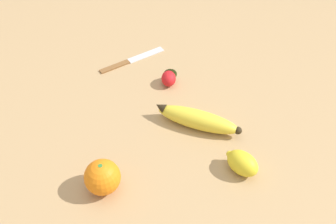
# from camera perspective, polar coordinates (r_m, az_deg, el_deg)

# --- Properties ---
(ground_plane) EXTENTS (3.00, 3.00, 0.00)m
(ground_plane) POSITION_cam_1_polar(r_m,az_deg,el_deg) (0.96, 0.51, 1.28)
(ground_plane) COLOR tan
(banana) EXTENTS (0.13, 0.20, 0.04)m
(banana) POSITION_cam_1_polar(r_m,az_deg,el_deg) (0.89, 4.23, -1.05)
(banana) COLOR yellow
(banana) RESTS_ON ground_plane
(orange) EXTENTS (0.07, 0.07, 0.07)m
(orange) POSITION_cam_1_polar(r_m,az_deg,el_deg) (0.78, -9.50, -9.30)
(orange) COLOR orange
(orange) RESTS_ON ground_plane
(strawberry) EXTENTS (0.05, 0.04, 0.04)m
(strawberry) POSITION_cam_1_polar(r_m,az_deg,el_deg) (1.00, 0.34, 5.03)
(strawberry) COLOR red
(strawberry) RESTS_ON ground_plane
(lemon) EXTENTS (0.08, 0.08, 0.05)m
(lemon) POSITION_cam_1_polar(r_m,az_deg,el_deg) (0.82, 10.73, -7.28)
(lemon) COLOR yellow
(lemon) RESTS_ON ground_plane
(paring_knife) EXTENTS (0.11, 0.18, 0.01)m
(paring_knife) POSITION_cam_1_polar(r_m,az_deg,el_deg) (1.09, -5.52, 7.48)
(paring_knife) COLOR silver
(paring_knife) RESTS_ON ground_plane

